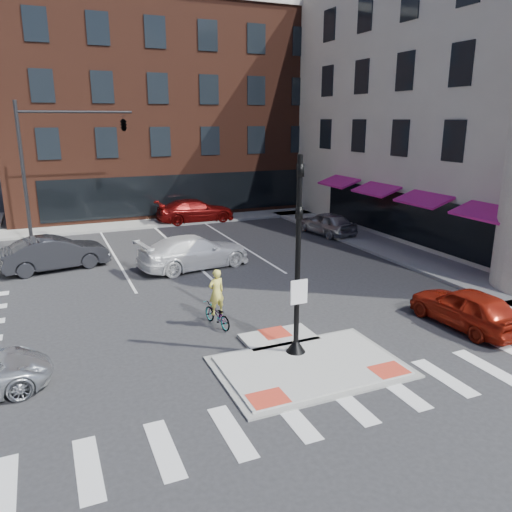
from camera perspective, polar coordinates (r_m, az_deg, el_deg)
name	(u,v)px	position (r m, az deg, el deg)	size (l,w,h in m)	color
ground	(302,360)	(15.45, 5.25, -11.80)	(120.00, 120.00, 0.00)	#28282B
refuge_island	(306,363)	(15.22, 5.73, -12.03)	(5.40, 4.65, 0.13)	gray
sidewalk_e	(387,247)	(28.96, 14.71, 0.99)	(3.00, 24.00, 0.15)	gray
sidewalk_n	(192,220)	(36.04, -7.29, 4.16)	(26.00, 3.00, 0.15)	gray
building_n	(156,109)	(45.06, -11.34, 16.11)	(24.40, 18.40, 15.50)	#4A2317
building_far_left	(61,137)	(64.10, -21.42, 12.58)	(10.00, 12.00, 10.00)	slate
building_far_right	(166,127)	(67.85, -10.25, 14.33)	(12.00, 12.00, 12.00)	brown
signal_pole	(297,283)	(14.85, 4.75, -3.05)	(0.60, 0.60, 5.98)	black
mast_arm_signal	(97,134)	(30.19, -17.67, 13.14)	(6.10, 2.24, 8.00)	black
red_sedan	(466,307)	(18.90, 22.90, -5.44)	(1.68, 4.17, 1.42)	#9B1E0E
white_pickup	(195,252)	(24.41, -7.04, 0.48)	(2.23, 5.49, 1.59)	white
bg_car_dark	(55,253)	(25.83, -22.01, 0.31)	(1.71, 4.91, 1.62)	#28292E
bg_car_silver	(327,223)	(31.60, 8.06, 3.74)	(1.71, 4.25, 1.45)	#A5A6AC
bg_car_red	(195,211)	(35.46, -6.94, 5.16)	(2.22, 5.45, 1.58)	maroon
cyclist	(217,307)	(17.53, -4.52, -5.86)	(0.88, 1.70, 2.08)	#3F3F44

